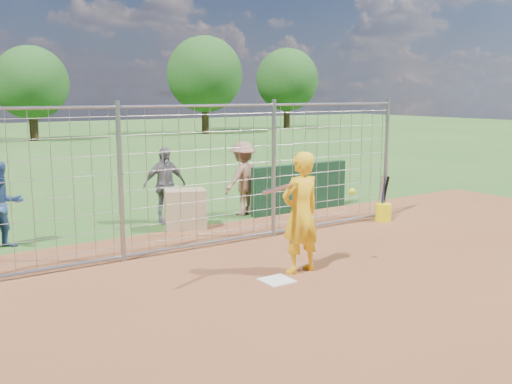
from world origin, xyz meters
TOP-DOWN VIEW (x-y plane):
  - ground at (0.00, 0.00)m, footprint 100.00×100.00m
  - infield_dirt at (0.00, -3.00)m, footprint 18.00×18.00m
  - home_plate at (0.00, -0.20)m, footprint 0.43×0.43m
  - dugout_wall at (3.40, 3.60)m, footprint 2.60×0.20m
  - batter at (0.55, -0.04)m, footprint 0.69×0.47m
  - bystander_a at (-2.96, 3.92)m, footprint 0.88×0.75m
  - bystander_b at (0.29, 4.24)m, footprint 0.95×0.42m
  - bystander_c at (2.09, 3.99)m, footprint 1.19×0.88m
  - equipment_bin at (0.39, 3.50)m, footprint 0.94×0.79m
  - equipment_in_play at (0.33, -0.25)m, footprint 1.72×0.41m
  - bucket_with_bats at (4.22, 1.76)m, footprint 0.34×0.34m
  - backstop_fence at (0.00, 2.00)m, footprint 9.08×0.08m
  - tree_line at (3.13, 28.13)m, footprint 44.66×6.72m

SIDE VIEW (x-z plane):
  - ground at x=0.00m, z-range 0.00..0.00m
  - infield_dirt at x=0.00m, z-range 0.01..0.01m
  - home_plate at x=0.00m, z-range 0.00..0.02m
  - bucket_with_bats at x=4.22m, z-range -0.24..0.73m
  - equipment_bin at x=0.39m, z-range 0.00..0.80m
  - dugout_wall at x=3.40m, z-range 0.00..1.10m
  - bystander_a at x=-2.96m, z-range 0.00..1.55m
  - bystander_b at x=0.29m, z-range 0.00..1.61m
  - bystander_c at x=2.09m, z-range 0.00..1.65m
  - batter at x=0.55m, z-range 0.00..1.86m
  - backstop_fence at x=0.00m, z-range -0.04..2.56m
  - equipment_in_play at x=0.33m, z-range 1.23..1.46m
  - tree_line at x=3.13m, z-range 0.47..6.95m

